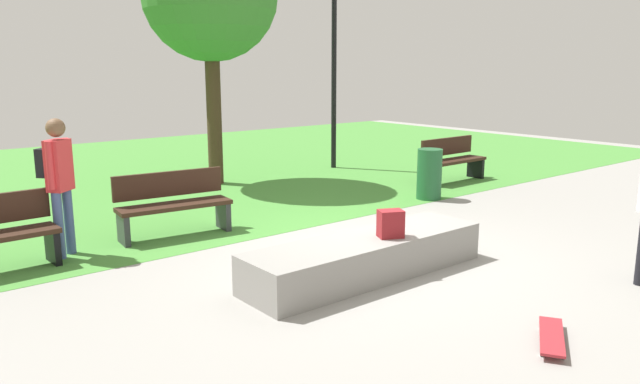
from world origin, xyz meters
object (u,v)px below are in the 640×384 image
Objects in this scene: trash_bin at (429,174)px; backpack_on_ledge at (391,224)px; park_bench_near_lamppost at (173,203)px; pedestrian_with_backpack at (58,174)px; concrete_ledge at (366,256)px; skateboard_by_ledge at (552,336)px; skateboard_spare at (446,226)px; lamp_post at (334,58)px; park_bench_far_left at (452,159)px.

backpack_on_ledge is at bearing -144.97° from trash_bin.
pedestrian_with_backpack is at bearing -179.46° from park_bench_near_lamppost.
concrete_ledge is 9.71× the size of backpack_on_ledge.
skateboard_spare is at bearing 53.59° from skateboard_by_ledge.
concrete_ledge is 0.47m from backpack_on_ledge.
pedestrian_with_backpack is (-2.51, 2.97, 0.84)m from concrete_ledge.
trash_bin reaches higher than skateboard_spare.
backpack_on_ledge is 0.39× the size of skateboard_spare.
lamp_post is (4.61, 6.05, 2.34)m from concrete_ledge.
trash_bin is at bearing 51.50° from skateboard_by_ledge.
pedestrian_with_backpack is (-2.56, 5.29, 1.00)m from skateboard_by_ledge.
lamp_post is at bearing 61.41° from skateboard_by_ledge.
backpack_on_ledge is 0.35× the size of trash_bin.
backpack_on_ledge is 2.25m from skateboard_by_ledge.
pedestrian_with_backpack reaches higher than skateboard_by_ledge.
trash_bin is at bearing -6.11° from pedestrian_with_backpack.
park_bench_near_lamppost is at bearing -43.20° from backpack_on_ledge.
trash_bin is (-0.89, -3.75, -2.11)m from lamp_post.
park_bench_far_left is 1.75× the size of trash_bin.
backpack_on_ledge is at bearing -147.56° from park_bench_far_left.
skateboard_by_ledge is 5.42m from park_bench_near_lamppost.
park_bench_near_lamppost is at bearing 101.02° from skateboard_by_ledge.
concrete_ledge is 2.33m from skateboard_by_ledge.
skateboard_spare is at bearing 16.62° from concrete_ledge.
lamp_post reaches higher than skateboard_spare.
skateboard_spare is 0.46× the size of pedestrian_with_backpack.
lamp_post reaches higher than pedestrian_with_backpack.
trash_bin is (3.50, 2.45, -0.15)m from backpack_on_ledge.
trash_bin is at bearing 31.68° from concrete_ledge.
pedestrian_with_backpack is at bearing 130.25° from concrete_ledge.
backpack_on_ledge is at bearing -157.86° from skateboard_spare.
trash_bin reaches higher than concrete_ledge.
concrete_ledge is 1.93× the size of park_bench_far_left.
lamp_post is at bearing 28.73° from park_bench_near_lamppost.
skateboard_by_ledge is 5.97m from pedestrian_with_backpack.
concrete_ledge is at bearing -149.85° from park_bench_far_left.
backpack_on_ledge is 0.41× the size of skateboard_by_ledge.
park_bench_near_lamppost is at bearing -178.55° from park_bench_far_left.
park_bench_far_left is at bearing 1.27° from pedestrian_with_backpack.
skateboard_by_ledge is 0.96× the size of skateboard_spare.
lamp_post is 7.91m from pedestrian_with_backpack.
concrete_ledge is at bearing 91.21° from skateboard_by_ledge.
pedestrian_with_backpack reaches higher than backpack_on_ledge.
skateboard_by_ledge is at bearing -134.45° from park_bench_far_left.
park_bench_near_lamppost is 1.64m from pedestrian_with_backpack.
backpack_on_ledge is at bearing -68.83° from park_bench_near_lamppost.
skateboard_spare is at bearing -25.66° from pedestrian_with_backpack.
pedestrian_with_backpack is (-7.13, -3.08, -1.51)m from lamp_post.
park_bench_near_lamppost is at bearing -151.27° from lamp_post.
skateboard_spare is at bearing -113.63° from lamp_post.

